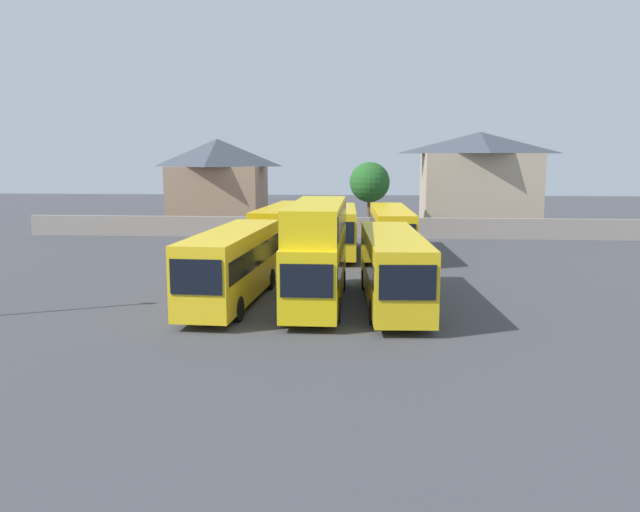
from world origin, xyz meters
TOP-DOWN VIEW (x-y plane):
  - ground at (0.00, 18.00)m, footprint 140.00×140.00m
  - depot_boundary_wall at (0.00, 25.39)m, footprint 56.00×0.50m
  - bus_1 at (-4.00, -0.22)m, footprint 3.03×11.34m
  - bus_2 at (0.10, -0.29)m, footprint 2.52×10.58m
  - bus_3 at (3.73, -0.16)m, footprint 3.17×11.82m
  - bus_4 at (-3.49, 15.01)m, footprint 3.27×11.97m
  - bus_5 at (0.43, 15.11)m, footprint 2.78×10.37m
  - bus_6 at (4.19, 15.38)m, footprint 2.95×12.08m
  - house_terrace_left at (-12.67, 33.75)m, footprint 9.40×8.01m
  - house_terrace_centre at (13.32, 33.21)m, footprint 11.34×7.83m
  - tree_left_of_lot at (2.67, 27.89)m, footprint 3.64×3.64m

SIDE VIEW (x-z plane):
  - ground at x=0.00m, z-range 0.00..0.00m
  - depot_boundary_wall at x=0.00m, z-range 0.00..1.80m
  - bus_6 at x=4.19m, z-range 0.25..3.65m
  - bus_3 at x=3.73m, z-range 0.25..3.69m
  - bus_5 at x=0.43m, z-range 0.24..3.70m
  - bus_1 at x=-4.00m, z-range 0.25..3.80m
  - bus_4 at x=-3.49m, z-range 0.25..3.80m
  - bus_2 at x=0.10m, z-range 0.31..5.23m
  - house_terrace_left at x=-12.67m, z-range 0.09..8.94m
  - tree_left_of_lot at x=2.67m, z-range 1.44..8.04m
  - house_terrace_centre at x=13.32m, z-range 0.08..9.52m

